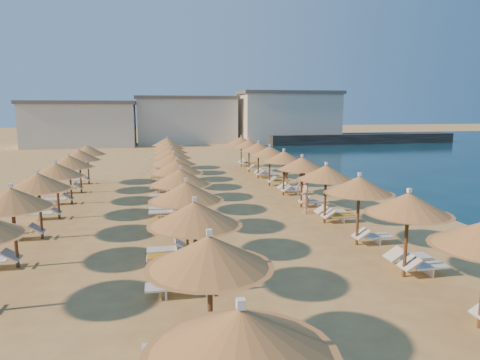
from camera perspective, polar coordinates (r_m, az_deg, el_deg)
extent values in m
plane|color=tan|center=(21.75, 1.13, -5.14)|extent=(220.00, 220.00, 0.00)
cube|color=black|center=(70.17, 15.83, 5.34)|extent=(30.04, 4.35, 1.50)
cube|color=beige|center=(66.05, -20.39, 6.82)|extent=(15.00, 8.00, 6.00)
cube|color=#59514C|center=(66.00, -20.56, 9.63)|extent=(15.60, 8.48, 0.50)
cube|color=beige|center=(68.68, -7.12, 7.76)|extent=(15.00, 8.00, 6.80)
cube|color=#59514C|center=(68.67, -7.19, 10.81)|extent=(15.60, 8.48, 0.50)
cube|color=beige|center=(69.03, 6.43, 8.11)|extent=(15.00, 8.00, 7.60)
cube|color=#59514C|center=(69.05, 6.50, 11.48)|extent=(15.60, 8.48, 0.50)
cylinder|color=brown|center=(15.15, 21.25, -7.70)|extent=(0.12, 0.12, 2.40)
cone|color=#9E642E|center=(14.83, 21.55, -2.89)|extent=(2.61, 2.61, 0.70)
cone|color=#9E642E|center=(14.89, 21.48, -3.98)|extent=(2.82, 2.82, 0.12)
cube|color=white|center=(14.75, 21.65, -1.30)|extent=(0.12, 0.12, 0.14)
cylinder|color=brown|center=(18.00, 15.43, -4.69)|extent=(0.12, 0.12, 2.40)
cone|color=#9E642E|center=(17.73, 15.62, -0.61)|extent=(2.61, 2.61, 0.70)
cone|color=#9E642E|center=(17.78, 15.58, -1.53)|extent=(2.82, 2.82, 0.12)
cube|color=white|center=(17.66, 15.68, 0.73)|extent=(0.12, 0.12, 0.14)
cylinder|color=brown|center=(21.02, 11.28, -2.48)|extent=(0.12, 0.12, 2.40)
cone|color=#9E642E|center=(20.79, 11.40, 1.02)|extent=(2.61, 2.61, 0.70)
cone|color=#9E642E|center=(20.83, 11.37, 0.24)|extent=(2.82, 2.82, 0.12)
cube|color=white|center=(20.73, 11.44, 2.17)|extent=(0.12, 0.12, 0.14)
cylinder|color=brown|center=(24.14, 8.20, -0.83)|extent=(0.12, 0.12, 2.40)
cone|color=#9E642E|center=(23.94, 8.27, 2.23)|extent=(2.61, 2.61, 0.70)
cone|color=#9E642E|center=(23.98, 8.25, 1.54)|extent=(2.82, 2.82, 0.12)
cube|color=white|center=(23.89, 8.30, 3.22)|extent=(0.12, 0.12, 0.14)
cylinder|color=brown|center=(27.33, 5.83, 0.44)|extent=(0.12, 0.12, 2.40)
cone|color=#9E642E|center=(27.16, 5.87, 3.14)|extent=(2.61, 2.61, 0.70)
cone|color=#9E642E|center=(27.19, 5.86, 2.54)|extent=(2.82, 2.82, 0.12)
cube|color=white|center=(27.11, 5.89, 4.02)|extent=(0.12, 0.12, 0.14)
cylinder|color=brown|center=(30.57, 3.96, 1.44)|extent=(0.12, 0.12, 2.40)
cone|color=#9E642E|center=(30.42, 3.99, 3.86)|extent=(2.61, 2.61, 0.70)
cone|color=#9E642E|center=(30.45, 3.98, 3.32)|extent=(2.82, 2.82, 0.12)
cube|color=white|center=(30.38, 3.99, 4.65)|extent=(0.12, 0.12, 0.14)
cylinder|color=brown|center=(33.85, 2.45, 2.25)|extent=(0.12, 0.12, 2.40)
cone|color=#9E642E|center=(33.71, 2.46, 4.44)|extent=(2.61, 2.61, 0.70)
cone|color=#9E642E|center=(33.73, 2.46, 3.95)|extent=(2.82, 2.82, 0.12)
cube|color=white|center=(33.67, 2.47, 5.15)|extent=(0.12, 0.12, 0.14)
cylinder|color=brown|center=(37.15, 1.20, 2.91)|extent=(0.12, 0.12, 2.40)
cone|color=#9E642E|center=(37.02, 1.21, 4.91)|extent=(2.61, 2.61, 0.70)
cone|color=#9E642E|center=(37.04, 1.21, 4.46)|extent=(2.82, 2.82, 0.12)
cube|color=white|center=(36.99, 1.21, 5.56)|extent=(0.12, 0.12, 0.14)
cylinder|color=brown|center=(40.47, 0.16, 3.46)|extent=(0.12, 0.12, 2.40)
cone|color=#9E642E|center=(40.35, 0.16, 5.30)|extent=(2.61, 2.61, 0.70)
cone|color=#9E642E|center=(40.37, 0.16, 4.89)|extent=(2.82, 2.82, 0.12)
cube|color=white|center=(40.32, 0.16, 5.89)|extent=(0.12, 0.12, 0.14)
cone|color=#9E642E|center=(6.21, 0.11, -19.67)|extent=(2.61, 2.61, 0.70)
cone|color=#9E642E|center=(6.36, 0.11, -21.95)|extent=(2.82, 2.82, 0.12)
cube|color=white|center=(6.02, 0.11, -16.19)|extent=(0.12, 0.12, 0.14)
cylinder|color=brown|center=(9.80, -4.00, -16.68)|extent=(0.12, 0.12, 2.40)
cone|color=#9E642E|center=(9.30, -4.09, -9.48)|extent=(2.61, 2.61, 0.70)
cone|color=#9E642E|center=(9.40, -4.07, -11.15)|extent=(2.82, 2.82, 0.12)
cube|color=white|center=(9.17, -4.12, -7.01)|extent=(0.12, 0.12, 0.14)
cylinder|color=brown|center=(12.93, -5.95, -10.04)|extent=(0.12, 0.12, 2.40)
cone|color=#9E642E|center=(12.56, -6.06, -4.44)|extent=(2.61, 2.61, 0.70)
cone|color=#9E642E|center=(12.63, -6.03, -5.72)|extent=(2.82, 2.82, 0.12)
cube|color=white|center=(12.46, -6.09, -2.57)|extent=(0.12, 0.12, 0.14)
cylinder|color=brown|center=(16.18, -7.09, -6.01)|extent=(0.12, 0.12, 2.40)
cone|color=#9E642E|center=(15.88, -7.19, -1.49)|extent=(2.61, 2.61, 0.70)
cone|color=#9E642E|center=(15.94, -7.17, -2.51)|extent=(2.82, 2.82, 0.12)
cube|color=white|center=(15.80, -7.22, 0.00)|extent=(0.12, 0.12, 0.14)
cylinder|color=brown|center=(19.48, -7.84, -3.34)|extent=(0.12, 0.12, 2.40)
cone|color=#9E642E|center=(19.23, -7.93, 0.44)|extent=(2.61, 2.61, 0.70)
cone|color=#9E642E|center=(19.28, -7.91, -0.41)|extent=(2.82, 2.82, 0.12)
cube|color=white|center=(19.17, -7.96, 1.67)|extent=(0.12, 0.12, 0.14)
cylinder|color=brown|center=(22.82, -8.37, -1.45)|extent=(0.12, 0.12, 2.40)
cone|color=#9E642E|center=(22.60, -8.45, 1.79)|extent=(2.61, 2.61, 0.70)
cone|color=#9E642E|center=(22.65, -8.43, 1.06)|extent=(2.82, 2.82, 0.12)
cube|color=white|center=(22.55, -8.47, 2.84)|extent=(0.12, 0.12, 0.14)
cylinder|color=brown|center=(26.17, -8.76, -0.04)|extent=(0.12, 0.12, 2.40)
cone|color=#9E642E|center=(25.99, -8.83, 2.79)|extent=(2.61, 2.61, 0.70)
cone|color=#9E642E|center=(26.02, -8.82, 2.16)|extent=(2.82, 2.82, 0.12)
cube|color=white|center=(25.94, -8.86, 3.71)|extent=(0.12, 0.12, 0.14)
cylinder|color=brown|center=(29.54, -9.06, 1.05)|extent=(0.12, 0.12, 2.40)
cone|color=#9E642E|center=(29.38, -9.13, 3.56)|extent=(2.61, 2.61, 0.70)
cone|color=#9E642E|center=(29.41, -9.11, 3.00)|extent=(2.82, 2.82, 0.12)
cube|color=white|center=(29.34, -9.15, 4.37)|extent=(0.12, 0.12, 0.14)
cylinder|color=brown|center=(32.92, -9.30, 1.92)|extent=(0.12, 0.12, 2.40)
cone|color=#9E642E|center=(32.77, -9.36, 4.17)|extent=(2.61, 2.61, 0.70)
cone|color=#9E642E|center=(32.80, -9.35, 3.67)|extent=(2.82, 2.82, 0.12)
cube|color=white|center=(32.73, -9.38, 4.90)|extent=(0.12, 0.12, 0.14)
cylinder|color=brown|center=(36.30, -9.50, 2.62)|extent=(0.12, 0.12, 2.40)
cone|color=#9E642E|center=(36.17, -9.55, 4.67)|extent=(2.61, 2.61, 0.70)
cone|color=#9E642E|center=(36.19, -9.54, 4.21)|extent=(2.82, 2.82, 0.12)
cube|color=white|center=(36.14, -9.57, 5.33)|extent=(0.12, 0.12, 0.14)
cylinder|color=brown|center=(39.69, -9.66, 3.21)|extent=(0.12, 0.12, 2.40)
cone|color=#9E642E|center=(39.57, -9.71, 5.08)|extent=(2.61, 2.61, 0.70)
cone|color=#9E642E|center=(39.59, -9.70, 4.66)|extent=(2.82, 2.82, 0.12)
cube|color=white|center=(39.54, -9.73, 5.68)|extent=(0.12, 0.12, 0.14)
cylinder|color=brown|center=(16.86, -27.80, -6.43)|extent=(0.12, 0.12, 2.40)
cone|color=#9E642E|center=(16.58, -28.15, -2.10)|extent=(2.61, 2.61, 0.70)
cone|color=#9E642E|center=(16.63, -28.07, -3.07)|extent=(2.82, 2.82, 0.12)
cube|color=white|center=(16.50, -28.26, -0.67)|extent=(0.12, 0.12, 0.14)
cylinder|color=brown|center=(20.05, -25.08, -3.80)|extent=(0.12, 0.12, 2.40)
cone|color=#9E642E|center=(19.81, -25.34, -0.14)|extent=(2.61, 2.61, 0.70)
cone|color=#9E642E|center=(19.86, -25.28, -0.96)|extent=(2.82, 2.82, 0.12)
cube|color=white|center=(19.75, -25.43, 1.06)|extent=(0.12, 0.12, 0.14)
cylinder|color=brown|center=(23.31, -23.12, -1.89)|extent=(0.12, 0.12, 2.40)
cone|color=#9E642E|center=(23.10, -23.33, 1.27)|extent=(2.61, 2.61, 0.70)
cone|color=#9E642E|center=(23.14, -23.28, 0.56)|extent=(2.82, 2.82, 0.12)
cube|color=white|center=(23.05, -23.40, 2.30)|extent=(0.12, 0.12, 0.14)
cylinder|color=brown|center=(26.60, -21.65, -0.45)|extent=(0.12, 0.12, 2.40)
cone|color=#9E642E|center=(26.42, -21.82, 2.32)|extent=(2.61, 2.61, 0.70)
cone|color=#9E642E|center=(26.45, -21.78, 1.70)|extent=(2.82, 2.82, 0.12)
cube|color=white|center=(26.37, -21.88, 3.23)|extent=(0.12, 0.12, 0.14)
cylinder|color=brown|center=(29.92, -20.50, 0.67)|extent=(0.12, 0.12, 2.40)
cone|color=#9E642E|center=(29.76, -20.65, 3.14)|extent=(2.61, 2.61, 0.70)
cone|color=#9E642E|center=(29.79, -20.62, 2.59)|extent=(2.82, 2.82, 0.12)
cube|color=white|center=(29.72, -20.70, 3.94)|extent=(0.12, 0.12, 0.14)
cylinder|color=brown|center=(33.26, -19.59, 1.56)|extent=(0.12, 0.12, 2.40)
cone|color=#9E642E|center=(33.11, -19.71, 3.79)|extent=(2.61, 2.61, 0.70)
cone|color=#9E642E|center=(33.14, -19.68, 3.29)|extent=(2.82, 2.82, 0.12)
cube|color=white|center=(33.08, -19.75, 4.51)|extent=(0.12, 0.12, 0.14)
cube|color=white|center=(10.17, -9.35, -21.41)|extent=(1.20, 0.64, 0.06)
cube|color=white|center=(10.25, -9.32, -22.18)|extent=(0.06, 0.58, 0.32)
cube|color=white|center=(10.13, -5.04, -20.51)|extent=(0.58, 0.64, 0.40)
cube|color=white|center=(15.91, 23.83, -10.39)|extent=(1.20, 0.64, 0.06)
cube|color=white|center=(15.96, 23.79, -10.93)|extent=(0.06, 0.58, 0.32)
cube|color=white|center=(15.47, 21.65, -10.25)|extent=(0.58, 0.64, 0.40)
cube|color=white|center=(16.60, 22.04, -9.43)|extent=(1.20, 0.64, 0.06)
cube|color=white|center=(16.66, 22.01, -9.95)|extent=(0.06, 0.58, 0.32)
cube|color=white|center=(16.19, 19.92, -9.27)|extent=(0.58, 0.64, 0.40)
cube|color=white|center=(13.21, -9.89, -13.80)|extent=(1.20, 0.64, 0.06)
cube|color=white|center=(13.28, -9.87, -14.44)|extent=(0.06, 0.58, 0.32)
cube|color=white|center=(13.19, -6.70, -13.11)|extent=(0.58, 0.64, 0.40)
cube|color=white|center=(18.64, 17.80, -7.12)|extent=(1.20, 0.64, 0.06)
cube|color=white|center=(18.69, 17.78, -7.59)|extent=(0.06, 0.58, 0.32)
cube|color=white|center=(18.27, 15.84, -6.90)|extent=(0.58, 0.64, 0.40)
cube|color=white|center=(16.40, -10.21, -9.10)|extent=(1.20, 0.64, 0.06)
cube|color=white|center=(16.45, -10.19, -9.62)|extent=(0.06, 0.58, 0.32)
cube|color=white|center=(16.38, -7.68, -8.54)|extent=(0.58, 0.64, 0.40)
cube|color=white|center=(15.55, -10.14, -10.15)|extent=(1.20, 0.64, 0.06)
cube|color=white|center=(15.61, -10.12, -10.70)|extent=(0.06, 0.58, 0.32)
cube|color=white|center=(15.53, -7.47, -9.56)|extent=(0.58, 0.64, 0.40)
cube|color=orange|center=(15.53, -10.14, -9.96)|extent=(1.15, 0.59, 0.05)
cube|color=white|center=(21.57, 13.42, -4.65)|extent=(1.20, 0.64, 0.06)
cube|color=white|center=(21.61, 13.41, -5.07)|extent=(0.06, 0.58, 0.32)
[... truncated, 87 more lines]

